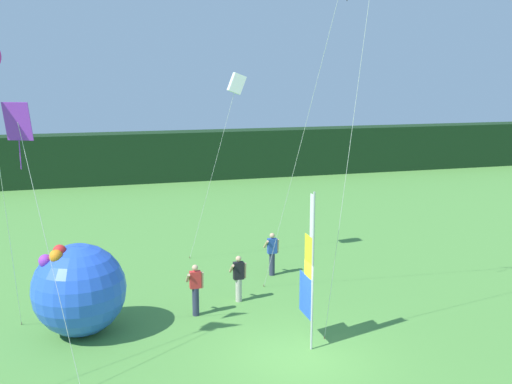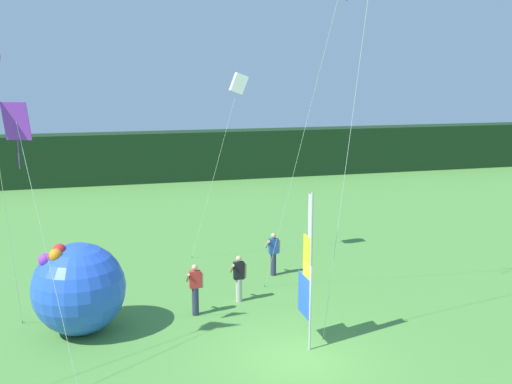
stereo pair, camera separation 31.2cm
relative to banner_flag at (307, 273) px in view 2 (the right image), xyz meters
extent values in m
plane|color=#518E3D|center=(-0.42, -0.63, -2.20)|extent=(120.00, 120.00, 0.00)
cube|color=black|center=(-0.42, 28.42, -0.41)|extent=(80.00, 2.40, 3.60)
cylinder|color=#B7B7BC|center=(0.00, -0.29, 0.10)|extent=(0.06, 0.06, 4.60)
cube|color=blue|center=(0.00, 0.22, -0.76)|extent=(0.02, 0.97, 1.23)
cube|color=yellow|center=(0.00, 0.04, 0.46)|extent=(0.02, 0.60, 1.23)
cube|color=white|center=(0.00, -0.15, 1.69)|extent=(0.02, 0.23, 1.23)
cylinder|color=#2D334C|center=(-2.74, 3.02, -1.73)|extent=(0.22, 0.22, 0.94)
cube|color=red|center=(-2.74, 3.02, -0.98)|extent=(0.36, 0.20, 0.56)
sphere|color=tan|center=(-2.74, 3.02, -0.58)|extent=(0.20, 0.20, 0.20)
cylinder|color=tan|center=(-2.97, 3.08, -0.92)|extent=(0.09, 0.48, 0.42)
cylinder|color=tan|center=(-2.51, 3.03, -1.02)|extent=(0.09, 0.14, 0.56)
cylinder|color=#B7B2A3|center=(-1.09, 3.80, -1.80)|extent=(0.22, 0.22, 0.81)
cube|color=black|center=(-1.09, 3.80, -1.09)|extent=(0.36, 0.20, 0.61)
sphere|color=tan|center=(-1.09, 3.80, -0.66)|extent=(0.20, 0.20, 0.20)
cylinder|color=tan|center=(-1.32, 3.86, -1.01)|extent=(0.09, 0.48, 0.42)
cylinder|color=tan|center=(-0.86, 3.81, -1.11)|extent=(0.09, 0.14, 0.56)
cylinder|color=#2D334C|center=(0.84, 6.07, -1.76)|extent=(0.22, 0.22, 0.89)
cube|color=#284CA8|center=(0.84, 6.07, -1.01)|extent=(0.36, 0.20, 0.59)
sphere|color=tan|center=(0.84, 6.07, -0.60)|extent=(0.20, 0.20, 0.20)
cylinder|color=tan|center=(0.61, 6.13, -0.94)|extent=(0.09, 0.48, 0.42)
cylinder|color=tan|center=(1.07, 6.08, -1.04)|extent=(0.09, 0.14, 0.56)
sphere|color=blue|center=(-6.33, 2.64, -0.81)|extent=(2.79, 2.79, 2.79)
sphere|color=purple|center=(-7.20, 2.39, 0.25)|extent=(0.39, 0.39, 0.39)
sphere|color=red|center=(-6.80, 2.44, 0.49)|extent=(0.39, 0.39, 0.39)
sphere|color=orange|center=(-6.89, 2.24, 0.40)|extent=(0.39, 0.39, 0.39)
cylinder|color=brown|center=(0.62, 0.22, -2.16)|extent=(0.03, 0.03, 0.08)
cylinder|color=silver|center=(1.10, 0.00, 3.06)|extent=(0.97, 0.44, 10.54)
cylinder|color=brown|center=(0.16, 4.93, -2.16)|extent=(0.03, 0.03, 0.08)
cylinder|color=silver|center=(0.93, 3.31, 3.29)|extent=(1.56, 3.25, 10.98)
cylinder|color=silver|center=(-6.89, -0.21, 1.10)|extent=(1.15, 1.38, 6.61)
cube|color=purple|center=(-7.45, 0.48, 4.40)|extent=(0.69, 0.45, 0.94)
cylinder|color=purple|center=(-7.45, 0.48, 3.58)|extent=(0.02, 0.02, 0.70)
cylinder|color=brown|center=(-8.15, 3.80, -2.16)|extent=(0.03, 0.03, 0.08)
cylinder|color=silver|center=(-8.15, 2.35, 1.89)|extent=(0.03, 2.92, 8.18)
cylinder|color=brown|center=(-1.90, 9.10, -2.16)|extent=(0.03, 0.03, 0.08)
cylinder|color=silver|center=(-0.97, 8.57, 1.49)|extent=(1.87, 1.07, 7.38)
cube|color=white|center=(-0.04, 8.04, 5.18)|extent=(0.76, 0.54, 0.87)
camera|label=1|loc=(-5.84, -14.85, 5.52)|focal=41.20mm
camera|label=2|loc=(-5.54, -14.93, 5.52)|focal=41.20mm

